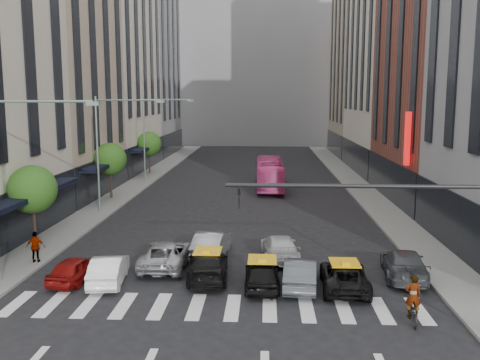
# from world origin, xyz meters

# --- Properties ---
(ground) EXTENTS (160.00, 160.00, 0.00)m
(ground) POSITION_xyz_m (0.00, 0.00, 0.00)
(ground) COLOR black
(ground) RESTS_ON ground
(sidewalk_left) EXTENTS (3.00, 96.00, 0.15)m
(sidewalk_left) POSITION_xyz_m (-11.50, 30.00, 0.07)
(sidewalk_left) COLOR slate
(sidewalk_left) RESTS_ON ground
(sidewalk_right) EXTENTS (3.00, 96.00, 0.15)m
(sidewalk_right) POSITION_xyz_m (11.50, 30.00, 0.07)
(sidewalk_right) COLOR slate
(sidewalk_right) RESTS_ON ground
(building_left_b) EXTENTS (8.00, 16.00, 24.00)m
(building_left_b) POSITION_xyz_m (-17.00, 28.00, 12.00)
(building_left_b) COLOR tan
(building_left_b) RESTS_ON ground
(building_left_c) EXTENTS (8.00, 20.00, 36.00)m
(building_left_c) POSITION_xyz_m (-17.00, 46.00, 18.00)
(building_left_c) COLOR beige
(building_left_c) RESTS_ON ground
(building_left_d) EXTENTS (8.00, 18.00, 30.00)m
(building_left_d) POSITION_xyz_m (-17.00, 65.00, 15.00)
(building_left_d) COLOR gray
(building_left_d) RESTS_ON ground
(building_right_b) EXTENTS (8.00, 18.00, 26.00)m
(building_right_b) POSITION_xyz_m (17.00, 27.00, 13.00)
(building_right_b) COLOR brown
(building_right_b) RESTS_ON ground
(building_right_c) EXTENTS (8.00, 20.00, 40.00)m
(building_right_c) POSITION_xyz_m (17.00, 46.00, 20.00)
(building_right_c) COLOR beige
(building_right_c) RESTS_ON ground
(building_right_d) EXTENTS (8.00, 18.00, 28.00)m
(building_right_d) POSITION_xyz_m (17.00, 65.00, 14.00)
(building_right_d) COLOR tan
(building_right_d) RESTS_ON ground
(building_far) EXTENTS (30.00, 10.00, 36.00)m
(building_far) POSITION_xyz_m (0.00, 85.00, 18.00)
(building_far) COLOR gray
(building_far) RESTS_ON ground
(tree_near) EXTENTS (2.88, 2.88, 4.95)m
(tree_near) POSITION_xyz_m (-11.80, 10.00, 3.65)
(tree_near) COLOR black
(tree_near) RESTS_ON sidewalk_left
(tree_mid) EXTENTS (2.88, 2.88, 4.95)m
(tree_mid) POSITION_xyz_m (-11.80, 26.00, 3.65)
(tree_mid) COLOR black
(tree_mid) RESTS_ON sidewalk_left
(tree_far) EXTENTS (2.88, 2.88, 4.95)m
(tree_far) POSITION_xyz_m (-11.80, 42.00, 3.65)
(tree_far) COLOR black
(tree_far) RESTS_ON sidewalk_left
(streetlamp_near) EXTENTS (5.38, 0.25, 9.00)m
(streetlamp_near) POSITION_xyz_m (-10.04, 4.00, 5.90)
(streetlamp_near) COLOR gray
(streetlamp_near) RESTS_ON sidewalk_left
(streetlamp_mid) EXTENTS (5.38, 0.25, 9.00)m
(streetlamp_mid) POSITION_xyz_m (-10.04, 20.00, 5.90)
(streetlamp_mid) COLOR gray
(streetlamp_mid) RESTS_ON sidewalk_left
(streetlamp_far) EXTENTS (5.38, 0.25, 9.00)m
(streetlamp_far) POSITION_xyz_m (-10.04, 36.00, 5.90)
(streetlamp_far) COLOR gray
(streetlamp_far) RESTS_ON sidewalk_left
(traffic_signal) EXTENTS (10.10, 0.20, 6.00)m
(traffic_signal) POSITION_xyz_m (7.69, -1.00, 4.47)
(traffic_signal) COLOR black
(traffic_signal) RESTS_ON ground
(liberty_sign) EXTENTS (0.30, 0.70, 4.00)m
(liberty_sign) POSITION_xyz_m (12.60, 20.00, 6.00)
(liberty_sign) COLOR red
(liberty_sign) RESTS_ON ground
(car_red) EXTENTS (2.00, 3.91, 1.28)m
(car_red) POSITION_xyz_m (-7.40, 4.46, 0.64)
(car_red) COLOR maroon
(car_red) RESTS_ON ground
(car_white_front) EXTENTS (1.92, 4.33, 1.38)m
(car_white_front) POSITION_xyz_m (-5.67, 4.34, 0.69)
(car_white_front) COLOR white
(car_white_front) RESTS_ON ground
(car_silver) EXTENTS (2.40, 5.14, 1.42)m
(car_silver) POSITION_xyz_m (-3.31, 6.97, 0.71)
(car_silver) COLOR #A4A5A9
(car_silver) RESTS_ON ground
(taxi_left) EXTENTS (2.36, 5.06, 1.43)m
(taxi_left) POSITION_xyz_m (-0.87, 5.18, 0.72)
(taxi_left) COLOR black
(taxi_left) RESTS_ON ground
(taxi_center) EXTENTS (1.69, 4.11, 1.39)m
(taxi_center) POSITION_xyz_m (1.86, 4.00, 0.70)
(taxi_center) COLOR black
(taxi_center) RESTS_ON ground
(car_grey_mid) EXTENTS (1.85, 4.43, 1.42)m
(car_grey_mid) POSITION_xyz_m (3.68, 4.23, 0.71)
(car_grey_mid) COLOR #44484C
(car_grey_mid) RESTS_ON ground
(taxi_right) EXTENTS (2.34, 4.72, 1.29)m
(taxi_right) POSITION_xyz_m (5.75, 4.01, 0.64)
(taxi_right) COLOR black
(taxi_right) RESTS_ON ground
(car_grey_curb) EXTENTS (2.59, 5.18, 1.44)m
(car_grey_curb) POSITION_xyz_m (9.00, 5.81, 0.72)
(car_grey_curb) COLOR #3F4247
(car_grey_curb) RESTS_ON ground
(car_row2_left) EXTENTS (2.05, 4.74, 1.52)m
(car_row2_left) POSITION_xyz_m (-1.06, 8.95, 0.76)
(car_row2_left) COLOR gray
(car_row2_left) RESTS_ON ground
(car_row2_right) EXTENTS (2.30, 4.85, 1.37)m
(car_row2_right) POSITION_xyz_m (2.82, 8.70, 0.68)
(car_row2_right) COLOR #BDBDBD
(car_row2_right) RESTS_ON ground
(bus) EXTENTS (2.71, 10.91, 3.03)m
(bus) POSITION_xyz_m (2.41, 32.44, 1.51)
(bus) COLOR #E64391
(bus) RESTS_ON ground
(motorcycle) EXTENTS (0.81, 1.90, 0.97)m
(motorcycle) POSITION_xyz_m (7.95, 0.27, 0.49)
(motorcycle) COLOR black
(motorcycle) RESTS_ON ground
(rider) EXTENTS (0.68, 0.48, 1.77)m
(rider) POSITION_xyz_m (7.95, 0.27, 1.86)
(rider) COLOR gray
(rider) RESTS_ON motorcycle
(pedestrian_far) EXTENTS (1.04, 0.52, 1.71)m
(pedestrian_far) POSITION_xyz_m (-10.46, 6.99, 1.00)
(pedestrian_far) COLOR gray
(pedestrian_far) RESTS_ON sidewalk_left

